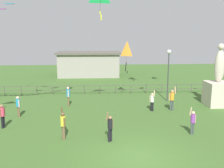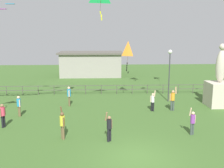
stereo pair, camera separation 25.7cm
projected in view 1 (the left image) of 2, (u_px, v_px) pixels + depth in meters
name	position (u px, v px, depth m)	size (l,w,h in m)	color
ground_plane	(138.00, 157.00, 13.17)	(80.00, 80.00, 0.00)	#3D6028
statue_monument	(218.00, 88.00, 22.25)	(1.99, 1.99, 5.41)	beige
lamppost	(169.00, 65.00, 23.35)	(0.36, 0.36, 4.80)	#38383D
person_0	(152.00, 100.00, 20.79)	(0.40, 0.40, 1.76)	black
person_1	(18.00, 105.00, 19.33)	(0.33, 0.40, 1.60)	brown
person_2	(63.00, 124.00, 15.15)	(0.31, 0.51, 1.96)	brown
person_3	(193.00, 121.00, 15.94)	(0.47, 0.28, 1.77)	#3F4C47
person_4	(68.00, 95.00, 22.21)	(0.32, 0.51, 1.71)	brown
person_5	(2.00, 114.00, 17.01)	(0.30, 0.46, 1.63)	black
person_6	(110.00, 126.00, 14.87)	(0.46, 0.37, 1.83)	black
person_7	(172.00, 98.00, 20.95)	(0.52, 0.34, 2.00)	#3F4C47
kite_4	(127.00, 50.00, 24.21)	(0.88, 0.79, 3.01)	orange
waterfront_railing	(114.00, 88.00, 26.75)	(36.05, 0.06, 0.95)	#4C4742
pavilion_building	(89.00, 64.00, 38.10)	(9.35, 5.14, 3.57)	gray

